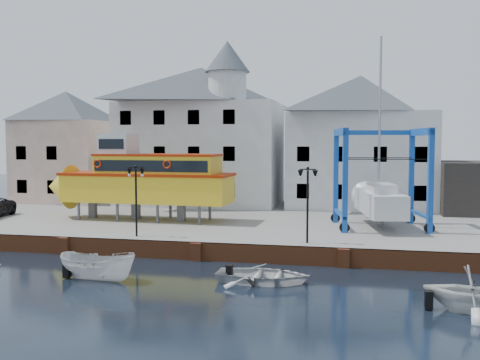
# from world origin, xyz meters

# --- Properties ---
(ground) EXTENTS (140.00, 140.00, 0.00)m
(ground) POSITION_xyz_m (0.00, 0.00, 0.00)
(ground) COLOR black
(ground) RESTS_ON ground
(hardstanding) EXTENTS (44.00, 22.00, 1.00)m
(hardstanding) POSITION_xyz_m (0.00, 11.00, 0.50)
(hardstanding) COLOR slate
(hardstanding) RESTS_ON ground
(quay_wall) EXTENTS (44.00, 0.47, 1.00)m
(quay_wall) POSITION_xyz_m (-0.00, 0.10, 0.50)
(quay_wall) COLOR brown
(quay_wall) RESTS_ON ground
(building_pink) EXTENTS (8.00, 7.00, 10.30)m
(building_pink) POSITION_xyz_m (-18.00, 18.00, 6.15)
(building_pink) COLOR tan
(building_pink) RESTS_ON hardstanding
(building_white_main) EXTENTS (14.00, 8.30, 14.00)m
(building_white_main) POSITION_xyz_m (-4.87, 18.39, 7.34)
(building_white_main) COLOR silver
(building_white_main) RESTS_ON hardstanding
(building_white_right) EXTENTS (12.00, 8.00, 11.20)m
(building_white_right) POSITION_xyz_m (9.00, 19.00, 6.60)
(building_white_right) COLOR silver
(building_white_right) RESTS_ON hardstanding
(lamp_post_left) EXTENTS (1.12, 0.32, 4.20)m
(lamp_post_left) POSITION_xyz_m (-4.00, 1.20, 4.17)
(lamp_post_left) COLOR black
(lamp_post_left) RESTS_ON hardstanding
(lamp_post_right) EXTENTS (1.12, 0.32, 4.20)m
(lamp_post_right) POSITION_xyz_m (6.00, 1.20, 4.17)
(lamp_post_right) COLOR black
(lamp_post_right) RESTS_ON hardstanding
(tour_boat) EXTENTS (14.19, 3.86, 6.13)m
(tour_boat) POSITION_xyz_m (-6.75, 7.74, 3.89)
(tour_boat) COLOR #59595E
(tour_boat) RESTS_ON hardstanding
(travel_lift) EXTENTS (6.40, 8.38, 12.32)m
(travel_lift) POSITION_xyz_m (10.02, 8.22, 3.06)
(travel_lift) COLOR #114FA6
(travel_lift) RESTS_ON hardstanding
(motorboat_a) EXTENTS (4.12, 1.89, 1.54)m
(motorboat_a) POSITION_xyz_m (-3.36, -5.00, 0.00)
(motorboat_a) COLOR silver
(motorboat_a) RESTS_ON ground
(motorboat_b) EXTENTS (4.39, 3.15, 0.91)m
(motorboat_b) POSITION_xyz_m (4.37, -3.81, 0.00)
(motorboat_b) COLOR silver
(motorboat_b) RESTS_ON ground
(motorboat_c) EXTENTS (4.22, 3.85, 1.91)m
(motorboat_c) POSITION_xyz_m (12.95, -6.51, 0.00)
(motorboat_c) COLOR silver
(motorboat_c) RESTS_ON ground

